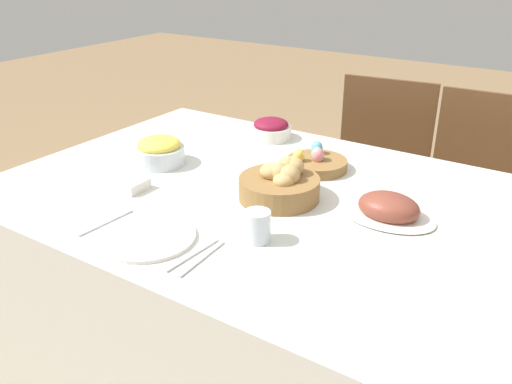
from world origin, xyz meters
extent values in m
plane|color=#937551|center=(0.00, 0.00, 0.00)|extent=(12.00, 12.00, 0.00)
cube|color=silver|center=(0.00, 0.00, 0.37)|extent=(1.64, 1.14, 0.75)
cylinder|color=brown|center=(-0.15, 0.62, 0.22)|extent=(0.03, 0.03, 0.43)
cylinder|color=brown|center=(0.23, 0.66, 0.22)|extent=(0.03, 0.03, 0.43)
cylinder|color=brown|center=(-0.19, 1.00, 0.22)|extent=(0.03, 0.03, 0.43)
cylinder|color=brown|center=(0.19, 1.04, 0.22)|extent=(0.03, 0.03, 0.43)
cube|color=brown|center=(0.02, 0.83, 0.44)|extent=(0.46, 0.46, 0.02)
cube|color=brown|center=(0.00, 1.03, 0.68)|extent=(0.42, 0.06, 0.45)
cylinder|color=brown|center=(0.26, 0.63, 0.22)|extent=(0.03, 0.03, 0.43)
cylinder|color=brown|center=(0.64, 0.64, 0.22)|extent=(0.03, 0.03, 0.43)
cylinder|color=brown|center=(0.25, 1.02, 0.22)|extent=(0.03, 0.03, 0.43)
cube|color=brown|center=(0.45, 0.83, 0.44)|extent=(0.43, 0.43, 0.02)
cube|color=brown|center=(0.44, 1.03, 0.68)|extent=(0.42, 0.03, 0.45)
cylinder|color=olive|center=(0.06, -0.01, 0.78)|extent=(0.24, 0.24, 0.07)
ellipsoid|color=tan|center=(0.09, -0.03, 0.82)|extent=(0.07, 0.07, 0.05)
ellipsoid|color=tan|center=(0.03, -0.02, 0.83)|extent=(0.10, 0.09, 0.05)
ellipsoid|color=tan|center=(0.06, 0.03, 0.84)|extent=(0.07, 0.07, 0.06)
ellipsoid|color=tan|center=(0.09, -0.01, 0.83)|extent=(0.08, 0.07, 0.06)
ellipsoid|color=tan|center=(0.06, -0.01, 0.83)|extent=(0.08, 0.09, 0.06)
ellipsoid|color=tan|center=(0.07, 0.04, 0.84)|extent=(0.10, 0.10, 0.06)
cylinder|color=olive|center=(0.04, 0.25, 0.77)|extent=(0.21, 0.21, 0.03)
ellipsoid|color=#F4D151|center=(0.00, 0.21, 0.80)|extent=(0.04, 0.04, 0.05)
ellipsoid|color=#7FCC7A|center=(0.05, 0.25, 0.80)|extent=(0.04, 0.04, 0.05)
ellipsoid|color=#60B2E0|center=(0.02, 0.30, 0.80)|extent=(0.04, 0.04, 0.05)
ellipsoid|color=pink|center=(0.05, 0.25, 0.80)|extent=(0.04, 0.04, 0.05)
ellipsoid|color=#7FCC7A|center=(0.05, 0.25, 0.80)|extent=(0.04, 0.04, 0.05)
ellipsoid|color=silver|center=(0.37, 0.05, 0.75)|extent=(0.27, 0.19, 0.01)
ellipsoid|color=brown|center=(0.37, 0.05, 0.78)|extent=(0.17, 0.13, 0.08)
cylinder|color=silver|center=(-0.25, 0.44, 0.77)|extent=(0.16, 0.16, 0.05)
ellipsoid|color=maroon|center=(-0.25, 0.44, 0.81)|extent=(0.13, 0.13, 0.05)
cylinder|color=silver|center=(-0.43, 0.00, 0.78)|extent=(0.17, 0.17, 0.06)
ellipsoid|color=#F4DB4C|center=(-0.43, 0.00, 0.82)|extent=(0.15, 0.15, 0.05)
cylinder|color=silver|center=(-0.10, -0.41, 0.75)|extent=(0.25, 0.25, 0.01)
cube|color=#B7B7BC|center=(-0.25, -0.41, 0.75)|extent=(0.02, 0.18, 0.00)
cube|color=#B7B7BC|center=(0.05, -0.41, 0.75)|extent=(0.02, 0.18, 0.00)
cube|color=#B7B7BC|center=(0.08, -0.41, 0.75)|extent=(0.02, 0.18, 0.00)
cylinder|color=silver|center=(0.14, -0.26, 0.79)|extent=(0.07, 0.07, 0.08)
cube|color=silver|center=(-0.38, -0.21, 0.77)|extent=(0.14, 0.09, 0.03)
camera|label=1|loc=(0.80, -1.27, 1.45)|focal=38.00mm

